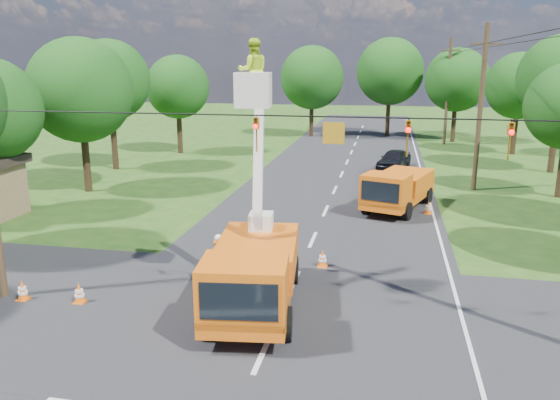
% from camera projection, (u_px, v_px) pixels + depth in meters
% --- Properties ---
extents(ground, '(140.00, 140.00, 0.00)m').
position_uv_depth(ground, '(335.00, 191.00, 33.91)').
color(ground, '#204915').
rests_on(ground, ground).
extents(road_main, '(12.00, 100.00, 0.06)m').
position_uv_depth(road_main, '(335.00, 191.00, 33.91)').
color(road_main, black).
rests_on(road_main, ground).
extents(road_cross, '(56.00, 10.00, 0.07)m').
position_uv_depth(road_cross, '(277.00, 321.00, 16.79)').
color(road_cross, black).
rests_on(road_cross, ground).
extents(edge_line, '(0.12, 90.00, 0.02)m').
position_uv_depth(edge_line, '(427.00, 195.00, 32.86)').
color(edge_line, silver).
rests_on(edge_line, ground).
extents(bucket_truck, '(3.24, 6.81, 8.45)m').
position_uv_depth(bucket_truck, '(253.00, 257.00, 17.18)').
color(bucket_truck, orange).
rests_on(bucket_truck, ground).
extents(second_truck, '(4.08, 6.50, 2.29)m').
position_uv_depth(second_truck, '(398.00, 188.00, 29.21)').
color(second_truck, orange).
rests_on(second_truck, ground).
extents(ground_worker, '(0.79, 0.64, 1.85)m').
position_uv_depth(ground_worker, '(219.00, 264.00, 19.02)').
color(ground_worker, orange).
rests_on(ground_worker, ground).
extents(distant_car, '(2.91, 4.50, 1.42)m').
position_uv_depth(distant_car, '(394.00, 159.00, 40.80)').
color(distant_car, black).
rests_on(distant_car, ground).
extents(traffic_cone_2, '(0.38, 0.38, 0.71)m').
position_uv_depth(traffic_cone_2, '(323.00, 259.00, 21.14)').
color(traffic_cone_2, '#FF650D').
rests_on(traffic_cone_2, ground).
extents(traffic_cone_3, '(0.38, 0.38, 0.71)m').
position_uv_depth(traffic_cone_3, '(79.00, 293.00, 17.98)').
color(traffic_cone_3, '#FF650D').
rests_on(traffic_cone_3, ground).
extents(traffic_cone_4, '(0.38, 0.38, 0.71)m').
position_uv_depth(traffic_cone_4, '(23.00, 291.00, 18.19)').
color(traffic_cone_4, '#FF650D').
rests_on(traffic_cone_4, ground).
extents(traffic_cone_6, '(0.38, 0.38, 0.71)m').
position_uv_depth(traffic_cone_6, '(428.00, 208.00, 28.54)').
color(traffic_cone_6, '#FF650D').
rests_on(traffic_cone_6, ground).
extents(pole_right_mid, '(1.80, 0.30, 10.00)m').
position_uv_depth(pole_right_mid, '(480.00, 107.00, 32.96)').
color(pole_right_mid, '#4C3823').
rests_on(pole_right_mid, ground).
extents(pole_right_far, '(1.80, 0.30, 10.00)m').
position_uv_depth(pole_right_far, '(448.00, 91.00, 51.98)').
color(pole_right_far, '#4C3823').
rests_on(pole_right_far, ground).
extents(signal_span, '(18.00, 0.29, 1.07)m').
position_uv_depth(signal_span, '(356.00, 133.00, 14.93)').
color(signal_span, black).
rests_on(signal_span, ground).
extents(tree_left_d, '(6.20, 6.20, 9.24)m').
position_uv_depth(tree_left_d, '(80.00, 90.00, 32.38)').
color(tree_left_d, '#382616').
rests_on(tree_left_d, ground).
extents(tree_left_e, '(5.80, 5.80, 9.41)m').
position_uv_depth(tree_left_e, '(110.00, 80.00, 39.28)').
color(tree_left_e, '#382616').
rests_on(tree_left_e, ground).
extents(tree_left_f, '(5.40, 5.40, 8.40)m').
position_uv_depth(tree_left_f, '(178.00, 87.00, 46.71)').
color(tree_left_f, '#382616').
rests_on(tree_left_f, ground).
extents(tree_right_e, '(5.60, 5.60, 8.63)m').
position_uv_depth(tree_right_e, '(519.00, 86.00, 46.06)').
color(tree_right_e, '#382616').
rests_on(tree_right_e, ground).
extents(tree_far_a, '(6.60, 6.60, 9.50)m').
position_uv_depth(tree_far_a, '(312.00, 78.00, 57.11)').
color(tree_far_a, '#382616').
rests_on(tree_far_a, ground).
extents(tree_far_b, '(7.00, 7.00, 10.32)m').
position_uv_depth(tree_far_b, '(390.00, 72.00, 57.36)').
color(tree_far_b, '#382616').
rests_on(tree_far_b, ground).
extents(tree_far_c, '(6.20, 6.20, 9.18)m').
position_uv_depth(tree_far_c, '(457.00, 80.00, 53.46)').
color(tree_far_c, '#382616').
rests_on(tree_far_c, ground).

